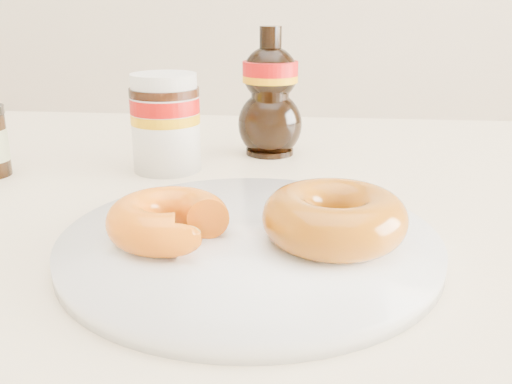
# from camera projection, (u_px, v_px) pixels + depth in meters

# --- Properties ---
(dining_table) EXTENTS (1.40, 0.90, 0.75)m
(dining_table) POSITION_uv_depth(u_px,v_px,m) (196.00, 274.00, 0.61)
(dining_table) COLOR beige
(dining_table) RESTS_ON ground
(plate) EXTENTS (0.31, 0.31, 0.02)m
(plate) POSITION_uv_depth(u_px,v_px,m) (250.00, 243.00, 0.47)
(plate) COLOR white
(plate) RESTS_ON dining_table
(donut_bitten) EXTENTS (0.12, 0.12, 0.03)m
(donut_bitten) POSITION_uv_depth(u_px,v_px,m) (168.00, 220.00, 0.45)
(donut_bitten) COLOR #E1500C
(donut_bitten) RESTS_ON plate
(donut_whole) EXTENTS (0.15, 0.15, 0.04)m
(donut_whole) POSITION_uv_depth(u_px,v_px,m) (334.00, 217.00, 0.44)
(donut_whole) COLOR #955409
(donut_whole) RESTS_ON plate
(nutella_jar) EXTENTS (0.08, 0.08, 0.12)m
(nutella_jar) POSITION_uv_depth(u_px,v_px,m) (166.00, 119.00, 0.67)
(nutella_jar) COLOR white
(nutella_jar) RESTS_ON dining_table
(syrup_bottle) EXTENTS (0.09, 0.08, 0.16)m
(syrup_bottle) POSITION_uv_depth(u_px,v_px,m) (270.00, 92.00, 0.74)
(syrup_bottle) COLOR black
(syrup_bottle) RESTS_ON dining_table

